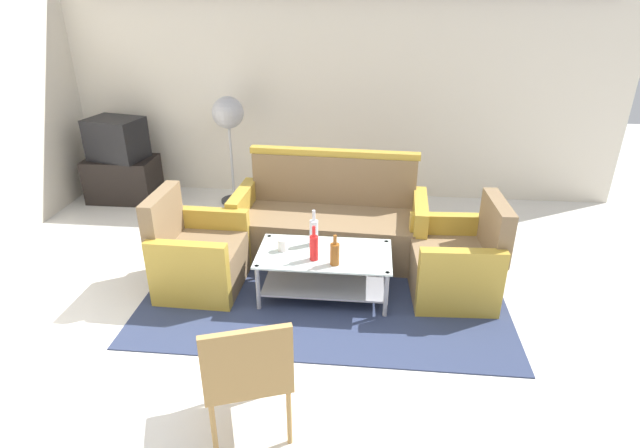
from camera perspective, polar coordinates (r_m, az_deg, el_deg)
ground_plane at (r=3.88m, az=-1.07°, el=-13.28°), size 14.00×14.00×0.00m
wall_back at (r=6.14m, az=2.26°, el=16.55°), size 6.52×0.19×2.80m
rug at (r=4.53m, az=0.68°, el=-6.87°), size 3.02×2.04×0.01m
couch at (r=4.92m, az=1.11°, el=0.08°), size 1.83×0.82×0.96m
armchair_left at (r=4.52m, az=-13.43°, el=-3.55°), size 0.72×0.78×0.85m
armchair_right at (r=4.44m, az=14.99°, el=-4.30°), size 0.73×0.79×0.85m
coffee_table at (r=4.26m, az=0.48°, el=-4.89°), size 1.10×0.60×0.40m
bottle_clear at (r=4.28m, az=-0.69°, el=-0.86°), size 0.07×0.07×0.31m
bottle_brown at (r=3.99m, az=1.66°, el=-3.31°), size 0.07×0.07×0.26m
bottle_red at (r=4.05m, az=-0.69°, el=-2.59°), size 0.07×0.07×0.29m
cup at (r=4.22m, az=-4.18°, el=-2.35°), size 0.08×0.08×0.10m
tv_stand at (r=6.65m, az=-21.09°, el=4.72°), size 0.80×0.50×0.52m
television at (r=6.50m, az=-21.77°, el=8.83°), size 0.68×0.56×0.48m
pedestal_fan at (r=5.99m, az=-10.19°, el=11.45°), size 0.36×0.36×1.27m
wicker_chair at (r=2.96m, az=-8.19°, el=-15.61°), size 0.61×0.61×0.84m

